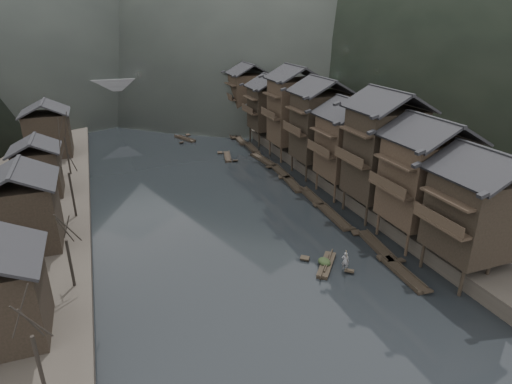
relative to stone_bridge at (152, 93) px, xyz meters
name	(u,v)px	position (x,y,z in m)	size (l,w,h in m)	color
water	(260,265)	(0.00, -72.00, -5.11)	(300.00, 300.00, 0.00)	black
right_bank	(351,129)	(35.00, -32.00, -4.21)	(40.00, 200.00, 1.80)	#2D2823
stilt_houses	(326,120)	(17.28, -52.66, 3.46)	(9.00, 67.60, 15.14)	black
left_houses	(33,169)	(-20.50, -51.88, 0.55)	(8.10, 53.20, 8.73)	black
bare_trees	(62,176)	(-17.00, -58.47, 1.45)	(3.91, 44.97, 7.83)	black
moored_sampans	(268,163)	(11.98, -44.27, -4.91)	(2.72, 74.65, 0.47)	black
midriver_boats	(204,147)	(4.58, -31.75, -4.91)	(7.13, 19.65, 0.45)	black
stone_bridge	(152,93)	(0.00, 0.00, 0.00)	(40.00, 6.00, 9.00)	#4C4C4F
hero_sampan	(327,264)	(5.89, -74.40, -4.91)	(3.89, 4.44, 0.44)	black
cargo_heap	(325,259)	(5.74, -74.22, -4.34)	(1.11, 1.46, 0.67)	black
boatman	(345,259)	(7.02, -75.76, -3.75)	(0.67, 0.44, 1.84)	slate
bamboo_pole	(350,233)	(7.22, -75.76, -1.14)	(0.06, 0.06, 4.45)	#8C7A51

